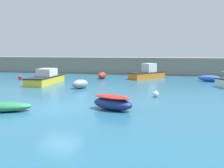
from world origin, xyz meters
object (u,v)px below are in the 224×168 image
(open_tender_yellow, at_px, (210,78))
(dinghy_near_pier, at_px, (80,84))
(fishing_dinghy_green, at_px, (102,75))
(mooring_buoy_white, at_px, (156,94))
(rowboat_with_red_cover, at_px, (113,102))
(motorboat_grey_hull, at_px, (46,78))
(mooring_buoy_red, at_px, (20,77))
(rowboat_white_midwater, at_px, (5,107))
(cabin_cruiser_white, at_px, (147,74))

(open_tender_yellow, relative_size, dinghy_near_pier, 1.39)
(fishing_dinghy_green, relative_size, mooring_buoy_white, 4.72)
(rowboat_with_red_cover, bearing_deg, dinghy_near_pier, 142.74)
(open_tender_yellow, xyz_separation_m, rowboat_with_red_cover, (-8.27, -17.54, 0.09))
(motorboat_grey_hull, relative_size, mooring_buoy_red, 12.14)
(open_tender_yellow, relative_size, fishing_dinghy_green, 1.34)
(motorboat_grey_hull, xyz_separation_m, rowboat_with_red_cover, (10.46, -11.00, -0.15))
(rowboat_with_red_cover, distance_m, mooring_buoy_white, 5.68)
(motorboat_grey_hull, bearing_deg, fishing_dinghy_green, 141.54)
(open_tender_yellow, height_order, rowboat_with_red_cover, rowboat_with_red_cover)
(open_tender_yellow, height_order, rowboat_white_midwater, open_tender_yellow)
(rowboat_white_midwater, height_order, mooring_buoy_white, rowboat_white_midwater)
(rowboat_white_midwater, bearing_deg, mooring_buoy_white, -162.05)
(fishing_dinghy_green, bearing_deg, cabin_cruiser_white, 102.60)
(open_tender_yellow, distance_m, mooring_buoy_white, 13.72)
(mooring_buoy_red, xyz_separation_m, mooring_buoy_white, (18.37, -9.12, -0.03))
(dinghy_near_pier, bearing_deg, motorboat_grey_hull, 89.05)
(open_tender_yellow, xyz_separation_m, cabin_cruiser_white, (-7.83, 1.59, 0.31))
(open_tender_yellow, height_order, mooring_buoy_red, open_tender_yellow)
(dinghy_near_pier, height_order, mooring_buoy_red, dinghy_near_pier)
(fishing_dinghy_green, bearing_deg, open_tender_yellow, 88.97)
(motorboat_grey_hull, xyz_separation_m, open_tender_yellow, (18.73, 6.54, -0.25))
(open_tender_yellow, bearing_deg, rowboat_white_midwater, -106.38)
(rowboat_white_midwater, height_order, fishing_dinghy_green, fishing_dinghy_green)
(mooring_buoy_red, bearing_deg, cabin_cruiser_white, 16.50)
(rowboat_with_red_cover, distance_m, mooring_buoy_red, 21.42)
(motorboat_grey_hull, distance_m, mooring_buoy_white, 14.13)
(open_tender_yellow, distance_m, mooring_buoy_red, 24.47)
(open_tender_yellow, distance_m, cabin_cruiser_white, 7.99)
(dinghy_near_pier, distance_m, mooring_buoy_red, 12.24)
(dinghy_near_pier, xyz_separation_m, mooring_buoy_white, (7.68, -3.18, -0.20))
(mooring_buoy_white, bearing_deg, dinghy_near_pier, 157.49)
(motorboat_grey_hull, distance_m, open_tender_yellow, 19.84)
(rowboat_with_red_cover, bearing_deg, mooring_buoy_white, 85.41)
(rowboat_with_red_cover, height_order, mooring_buoy_white, rowboat_with_red_cover)
(rowboat_with_red_cover, bearing_deg, open_tender_yellow, 85.09)
(cabin_cruiser_white, bearing_deg, open_tender_yellow, 117.33)
(fishing_dinghy_green, distance_m, dinghy_near_pier, 9.46)
(fishing_dinghy_green, height_order, mooring_buoy_red, fishing_dinghy_green)
(fishing_dinghy_green, distance_m, mooring_buoy_red, 10.97)
(open_tender_yellow, height_order, mooring_buoy_white, open_tender_yellow)
(dinghy_near_pier, bearing_deg, open_tender_yellow, -29.42)
(motorboat_grey_hull, relative_size, dinghy_near_pier, 2.94)
(motorboat_grey_hull, bearing_deg, mooring_buoy_white, 62.73)
(rowboat_white_midwater, relative_size, mooring_buoy_white, 6.97)
(motorboat_grey_hull, bearing_deg, mooring_buoy_red, -123.39)
(mooring_buoy_red, height_order, mooring_buoy_white, mooring_buoy_red)
(rowboat_with_red_cover, xyz_separation_m, cabin_cruiser_white, (0.45, 19.13, 0.22))
(mooring_buoy_red, bearing_deg, rowboat_with_red_cover, -41.76)
(rowboat_white_midwater, xyz_separation_m, rowboat_with_red_cover, (6.31, 2.00, 0.18))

